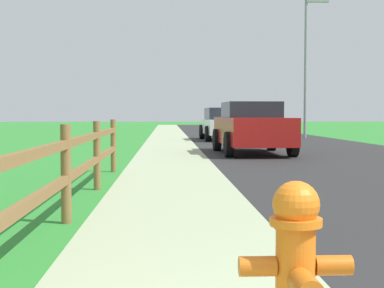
{
  "coord_description": "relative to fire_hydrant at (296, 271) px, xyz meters",
  "views": [
    {
      "loc": [
        -1.1,
        -1.21,
        1.18
      ],
      "look_at": [
        -0.66,
        8.64,
        0.65
      ],
      "focal_mm": 52.57,
      "sensor_mm": 36.0,
      "label": 1
    }
  ],
  "objects": [
    {
      "name": "ground_plane",
      "position": [
        0.52,
        23.73,
        -0.47
      ],
      "size": [
        120.0,
        120.0,
        0.0
      ],
      "primitive_type": "plane",
      "color": "#2F8631"
    },
    {
      "name": "road_asphalt",
      "position": [
        4.02,
        25.73,
        -0.46
      ],
      "size": [
        7.0,
        66.0,
        0.01
      ],
      "primitive_type": "cube",
      "color": "#2A2A2A",
      "rests_on": "ground"
    },
    {
      "name": "curb_concrete",
      "position": [
        -2.48,
        25.73,
        -0.46
      ],
      "size": [
        6.0,
        66.0,
        0.01
      ],
      "primitive_type": "cube",
      "color": "#A9B68D",
      "rests_on": "ground"
    },
    {
      "name": "grass_verge",
      "position": [
        -3.98,
        25.73,
        -0.46
      ],
      "size": [
        5.0,
        66.0,
        0.0
      ],
      "primitive_type": "cube",
      "color": "#2F8631",
      "rests_on": "ground"
    },
    {
      "name": "fire_hydrant",
      "position": [
        0.0,
        0.0,
        0.0
      ],
      "size": [
        0.51,
        0.42,
        0.88
      ],
      "color": "orange",
      "rests_on": "ground"
    },
    {
      "name": "rail_fence",
      "position": [
        -1.66,
        3.54,
        0.16
      ],
      "size": [
        0.11,
        10.84,
        1.07
      ],
      "color": "brown",
      "rests_on": "ground"
    },
    {
      "name": "parked_suv_red",
      "position": [
        1.96,
        14.13,
        0.31
      ],
      "size": [
        2.09,
        4.43,
        1.54
      ],
      "color": "maroon",
      "rests_on": "ground"
    },
    {
      "name": "parked_car_white",
      "position": [
        2.02,
        22.86,
        0.28
      ],
      "size": [
        2.09,
        4.41,
        1.46
      ],
      "color": "white",
      "rests_on": "ground"
    },
    {
      "name": "street_lamp",
      "position": [
        6.3,
        24.74,
        3.55
      ],
      "size": [
        1.17,
        0.2,
        6.81
      ],
      "color": "gray",
      "rests_on": "ground"
    }
  ]
}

